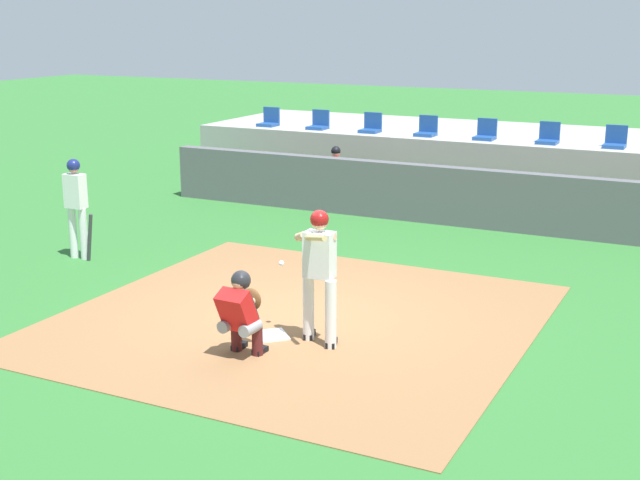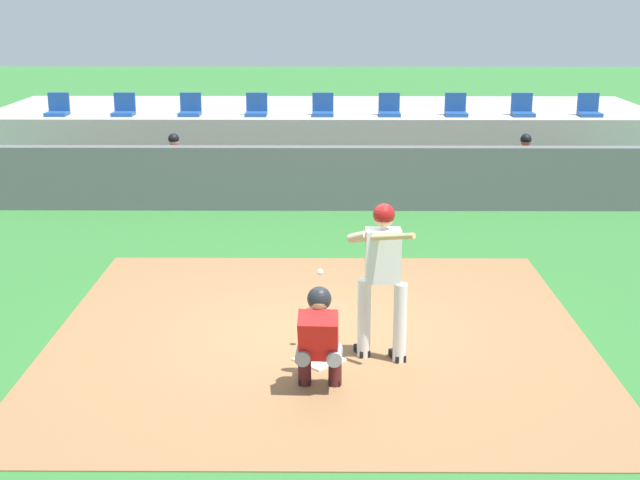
# 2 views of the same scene
# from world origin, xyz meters

# --- Properties ---
(ground_plane) EXTENTS (80.00, 80.00, 0.00)m
(ground_plane) POSITION_xyz_m (0.00, 0.00, 0.00)
(ground_plane) COLOR #2D6B2D
(dirt_infield) EXTENTS (6.40, 6.40, 0.01)m
(dirt_infield) POSITION_xyz_m (0.00, 0.00, 0.01)
(dirt_infield) COLOR olive
(dirt_infield) RESTS_ON ground
(home_plate) EXTENTS (0.62, 0.62, 0.02)m
(home_plate) POSITION_xyz_m (0.00, -0.80, 0.02)
(home_plate) COLOR white
(home_plate) RESTS_ON dirt_infield
(batter_at_plate) EXTENTS (0.72, 0.74, 1.80)m
(batter_at_plate) POSITION_xyz_m (0.69, -0.73, 1.04)
(batter_at_plate) COLOR silver
(batter_at_plate) RESTS_ON ground
(catcher_crouched) EXTENTS (0.49, 1.41, 1.13)m
(catcher_crouched) POSITION_xyz_m (0.00, -1.52, 0.61)
(catcher_crouched) COLOR gray
(catcher_crouched) RESTS_ON ground
(on_deck_batter) EXTENTS (0.58, 0.23, 1.79)m
(on_deck_batter) POSITION_xyz_m (-4.96, 1.09, 1.02)
(on_deck_batter) COLOR silver
(on_deck_batter) RESTS_ON ground
(dugout_wall) EXTENTS (13.00, 0.30, 1.20)m
(dugout_wall) POSITION_xyz_m (0.00, 6.50, 0.60)
(dugout_wall) COLOR #59595E
(dugout_wall) RESTS_ON ground
(dugout_bench) EXTENTS (11.80, 0.44, 0.45)m
(dugout_bench) POSITION_xyz_m (0.00, 7.50, 0.23)
(dugout_bench) COLOR olive
(dugout_bench) RESTS_ON ground
(dugout_player_0) EXTENTS (0.49, 0.70, 1.30)m
(dugout_player_0) POSITION_xyz_m (-2.95, 7.34, 0.67)
(dugout_player_0) COLOR #939399
(dugout_player_0) RESTS_ON ground
(stands_platform) EXTENTS (15.00, 4.40, 1.40)m
(stands_platform) POSITION_xyz_m (0.00, 10.90, 0.70)
(stands_platform) COLOR #9E9E99
(stands_platform) RESTS_ON ground
(stadium_seat_0) EXTENTS (0.46, 0.46, 0.48)m
(stadium_seat_0) POSITION_xyz_m (-5.78, 9.38, 1.53)
(stadium_seat_0) COLOR #1E478C
(stadium_seat_0) RESTS_ON stands_platform
(stadium_seat_1) EXTENTS (0.46, 0.46, 0.48)m
(stadium_seat_1) POSITION_xyz_m (-4.33, 9.38, 1.53)
(stadium_seat_1) COLOR #1E478C
(stadium_seat_1) RESTS_ON stands_platform
(stadium_seat_2) EXTENTS (0.46, 0.46, 0.48)m
(stadium_seat_2) POSITION_xyz_m (-2.89, 9.38, 1.53)
(stadium_seat_2) COLOR #1E478C
(stadium_seat_2) RESTS_ON stands_platform
(stadium_seat_3) EXTENTS (0.46, 0.46, 0.48)m
(stadium_seat_3) POSITION_xyz_m (-1.44, 9.38, 1.53)
(stadium_seat_3) COLOR #1E478C
(stadium_seat_3) RESTS_ON stands_platform
(stadium_seat_4) EXTENTS (0.46, 0.46, 0.48)m
(stadium_seat_4) POSITION_xyz_m (0.00, 9.38, 1.53)
(stadium_seat_4) COLOR #1E478C
(stadium_seat_4) RESTS_ON stands_platform
(stadium_seat_5) EXTENTS (0.46, 0.46, 0.48)m
(stadium_seat_5) POSITION_xyz_m (1.44, 9.38, 1.53)
(stadium_seat_5) COLOR #1E478C
(stadium_seat_5) RESTS_ON stands_platform
(stadium_seat_6) EXTENTS (0.46, 0.46, 0.48)m
(stadium_seat_6) POSITION_xyz_m (2.89, 9.38, 1.53)
(stadium_seat_6) COLOR #1E478C
(stadium_seat_6) RESTS_ON stands_platform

